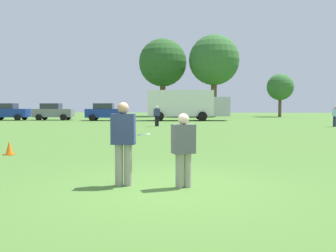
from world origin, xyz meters
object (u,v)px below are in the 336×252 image
object	(u,v)px
frisbee	(144,134)
parked_car_center	(53,112)
player_defender	(183,146)
box_truck	(186,104)
parked_car_mid_left	(8,112)
bystander_sideline_watcher	(335,115)
bystander_far_jogger	(157,115)
parked_car_mid_right	(106,112)
traffic_cone	(9,148)
player_thrower	(123,139)

from	to	relation	value
frisbee	parked_car_center	xyz separation A→B (m)	(-14.57, 32.14, -0.12)
player_defender	box_truck	xyz separation A→B (m)	(-0.88, 32.30, 0.92)
player_defender	parked_car_mid_left	size ratio (longest dim) A/B	0.35
bystander_sideline_watcher	bystander_far_jogger	bearing A→B (deg)	-177.76
parked_car_mid_right	player_defender	bearing A→B (deg)	-73.47
traffic_cone	parked_car_mid_left	world-z (taller)	parked_car_mid_left
player_defender	bystander_far_jogger	bearing A→B (deg)	97.56
player_thrower	traffic_cone	bearing A→B (deg)	136.87
player_defender	parked_car_center	xyz separation A→B (m)	(-15.41, 32.44, 0.09)
player_defender	parked_car_mid_right	bearing A→B (deg)	106.53
player_thrower	bystander_sideline_watcher	bearing A→B (deg)	61.31
frisbee	parked_car_center	bearing A→B (deg)	114.38
player_defender	parked_car_center	bearing A→B (deg)	115.42
bystander_far_jogger	parked_car_mid_left	bearing A→B (deg)	149.30
player_thrower	parked_car_mid_right	size ratio (longest dim) A/B	0.40
frisbee	parked_car_mid_right	xyz separation A→B (m)	(-8.52, 31.27, -0.12)
player_thrower	box_truck	size ratio (longest dim) A/B	0.20
box_truck	bystander_far_jogger	size ratio (longest dim) A/B	5.46
parked_car_mid_right	bystander_far_jogger	world-z (taller)	parked_car_mid_right
parked_car_center	traffic_cone	bearing A→B (deg)	-71.33
player_thrower	parked_car_mid_left	world-z (taller)	parked_car_mid_left
bystander_sideline_watcher	parked_car_center	bearing A→B (deg)	158.26
player_thrower	frisbee	distance (m)	0.46
parked_car_center	parked_car_mid_right	distance (m)	6.11
bystander_sideline_watcher	bystander_far_jogger	xyz separation A→B (m)	(-13.61, -0.53, 0.01)
player_defender	parked_car_mid_right	size ratio (longest dim) A/B	0.35
player_defender	parked_car_mid_right	xyz separation A→B (m)	(-9.37, 31.56, 0.09)
parked_car_mid_right	box_truck	xyz separation A→B (m)	(8.49, 0.73, 0.83)
box_truck	parked_car_mid_right	bearing A→B (deg)	-175.06
parked_car_center	parked_car_mid_right	size ratio (longest dim) A/B	1.00
box_truck	player_defender	bearing A→B (deg)	-88.44
traffic_cone	parked_car_center	xyz separation A→B (m)	(-9.43, 27.92, 0.69)
frisbee	parked_car_mid_left	world-z (taller)	parked_car_mid_left
player_thrower	box_truck	xyz separation A→B (m)	(0.36, 32.23, 0.78)
box_truck	bystander_sideline_watcher	world-z (taller)	box_truck
parked_car_mid_right	parked_car_center	bearing A→B (deg)	171.76
traffic_cone	box_truck	bearing A→B (deg)	79.59
player_thrower	bystander_sideline_watcher	world-z (taller)	player_thrower
traffic_cone	bystander_far_jogger	world-z (taller)	bystander_far_jogger
parked_car_mid_right	box_truck	bearing A→B (deg)	4.94
parked_car_mid_left	bystander_far_jogger	bearing A→B (deg)	-30.70
player_thrower	frisbee	size ratio (longest dim) A/B	6.30
parked_car_mid_left	bystander_far_jogger	size ratio (longest dim) A/B	2.73
player_thrower	parked_car_mid_left	distance (m)	36.85
frisbee	bystander_far_jogger	world-z (taller)	bystander_far_jogger
frisbee	box_truck	world-z (taller)	box_truck
traffic_cone	parked_car_center	distance (m)	29.48
traffic_cone	box_truck	xyz separation A→B (m)	(5.10, 27.78, 1.52)
bystander_far_jogger	traffic_cone	bearing A→B (deg)	-100.47
traffic_cone	bystander_sideline_watcher	size ratio (longest dim) A/B	0.31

